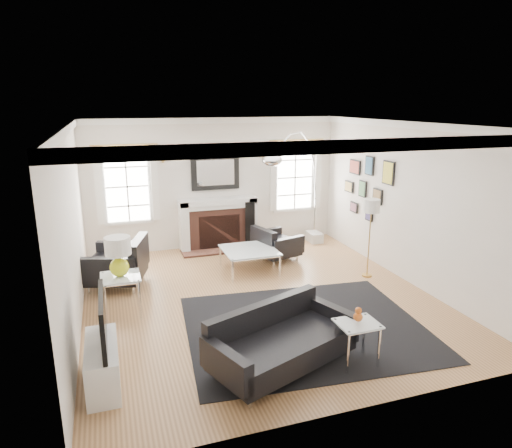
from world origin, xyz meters
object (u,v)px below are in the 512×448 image
object	(u,v)px
sofa	(279,341)
arc_floor_lamp	(296,187)
gourd_lamp	(118,254)
fireplace	(218,224)
armchair_left	(120,264)
armchair_right	(275,245)
coffee_table	(249,251)

from	to	relation	value
sofa	arc_floor_lamp	world-z (taller)	arc_floor_lamp
gourd_lamp	arc_floor_lamp	xyz separation A→B (m)	(3.59, 1.84, 0.45)
fireplace	armchair_left	bearing A→B (deg)	-144.05
fireplace	armchair_right	world-z (taller)	fireplace
arc_floor_lamp	armchair_right	bearing A→B (deg)	-156.44
coffee_table	sofa	bearing A→B (deg)	-101.08
fireplace	armchair_left	xyz separation A→B (m)	(-2.13, -1.55, -0.15)
armchair_left	arc_floor_lamp	distance (m)	3.76
gourd_lamp	arc_floor_lamp	bearing A→B (deg)	27.19
sofa	coffee_table	distance (m)	3.24
sofa	arc_floor_lamp	xyz separation A→B (m)	(1.84, 3.86, 1.10)
fireplace	gourd_lamp	distance (m)	3.52
armchair_right	arc_floor_lamp	distance (m)	1.25
armchair_left	gourd_lamp	size ratio (longest dim) A/B	2.10
sofa	coffee_table	xyz separation A→B (m)	(0.62, 3.18, 0.08)
sofa	armchair_left	size ratio (longest dim) A/B	1.59
fireplace	coffee_table	distance (m)	1.60
armchair_right	gourd_lamp	size ratio (longest dim) A/B	1.71
armchair_right	coffee_table	bearing A→B (deg)	-146.63
sofa	armchair_left	xyz separation A→B (m)	(-1.72, 3.22, 0.07)
armchair_right	coffee_table	world-z (taller)	armchair_right
fireplace	sofa	bearing A→B (deg)	-94.98
armchair_right	coffee_table	xyz separation A→B (m)	(-0.68, -0.45, 0.08)
coffee_table	fireplace	bearing A→B (deg)	97.51
sofa	armchair_right	size ratio (longest dim) A/B	1.95
armchair_left	arc_floor_lamp	world-z (taller)	arc_floor_lamp
fireplace	arc_floor_lamp	bearing A→B (deg)	-32.16
sofa	gourd_lamp	bearing A→B (deg)	130.84
fireplace	armchair_right	xyz separation A→B (m)	(0.89, -1.13, -0.22)
armchair_left	gourd_lamp	world-z (taller)	gourd_lamp
armchair_left	gourd_lamp	xyz separation A→B (m)	(-0.03, -1.20, 0.58)
sofa	gourd_lamp	xyz separation A→B (m)	(-1.75, 2.02, 0.65)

